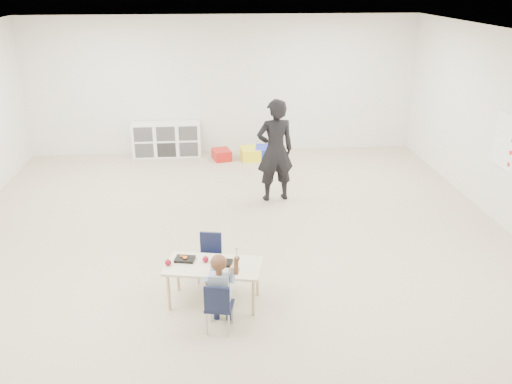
{
  "coord_description": "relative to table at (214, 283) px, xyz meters",
  "views": [
    {
      "loc": [
        -0.36,
        -6.64,
        3.5
      ],
      "look_at": [
        0.25,
        -0.05,
        0.85
      ],
      "focal_mm": 38.0,
      "sensor_mm": 36.0,
      "label": 1
    }
  ],
  "objects": [
    {
      "name": "milk_carton",
      "position": [
        0.0,
        -0.15,
        0.29
      ],
      "size": [
        0.08,
        0.08,
        0.1
      ],
      "primitive_type": "cube",
      "rotation": [
        0.0,
        0.0,
        -0.21
      ],
      "color": "white",
      "rests_on": "table"
    },
    {
      "name": "cubby_shelf",
      "position": [
        -0.86,
        5.58,
        0.1
      ],
      "size": [
        1.4,
        0.4,
        0.7
      ],
      "primitive_type": "cube",
      "color": "white",
      "rests_on": "ground"
    },
    {
      "name": "apple_near",
      "position": [
        -0.09,
        0.07,
        0.28
      ],
      "size": [
        0.07,
        0.07,
        0.07
      ],
      "primitive_type": "sphere",
      "color": "maroon",
      "rests_on": "table"
    },
    {
      "name": "table",
      "position": [
        0.0,
        0.0,
        0.0
      ],
      "size": [
        1.16,
        0.74,
        0.49
      ],
      "rotation": [
        0.0,
        0.0,
        -0.21
      ],
      "color": "beige",
      "rests_on": "ground"
    },
    {
      "name": "lunch_tray_near",
      "position": [
        0.1,
        0.01,
        0.26
      ],
      "size": [
        0.25,
        0.2,
        0.03
      ],
      "primitive_type": "cube",
      "rotation": [
        0.0,
        0.0,
        -0.21
      ],
      "color": "black",
      "rests_on": "table"
    },
    {
      "name": "rules_poster",
      "position": [
        4.32,
        1.9,
        1.0
      ],
      "size": [
        0.02,
        0.6,
        0.8
      ],
      "primitive_type": "cube",
      "color": "white",
      "rests_on": "room"
    },
    {
      "name": "bin_blue",
      "position": [
        1.15,
        5.23,
        -0.13
      ],
      "size": [
        0.44,
        0.53,
        0.24
      ],
      "primitive_type": "cube",
      "rotation": [
        0.0,
        0.0,
        -0.14
      ],
      "color": "#1B2DCB",
      "rests_on": "ground"
    },
    {
      "name": "bin_red",
      "position": [
        0.26,
        5.21,
        -0.15
      ],
      "size": [
        0.41,
        0.49,
        0.21
      ],
      "primitive_type": "cube",
      "rotation": [
        0.0,
        0.0,
        0.21
      ],
      "color": "red",
      "rests_on": "ground"
    },
    {
      "name": "bin_yellow",
      "position": [
        0.85,
        5.19,
        -0.13
      ],
      "size": [
        0.41,
        0.51,
        0.23
      ],
      "primitive_type": "cube",
      "rotation": [
        0.0,
        0.0,
        0.08
      ],
      "color": "yellow",
      "rests_on": "ground"
    },
    {
      "name": "lunch_tray_far",
      "position": [
        -0.32,
        0.14,
        0.26
      ],
      "size": [
        0.25,
        0.2,
        0.03
      ],
      "primitive_type": "cube",
      "rotation": [
        0.0,
        0.0,
        -0.21
      ],
      "color": "black",
      "rests_on": "table"
    },
    {
      "name": "apple_far",
      "position": [
        -0.5,
        0.04,
        0.28
      ],
      "size": [
        0.07,
        0.07,
        0.07
      ],
      "primitive_type": "sphere",
      "color": "maroon",
      "rests_on": "table"
    },
    {
      "name": "adult",
      "position": [
        1.07,
        3.03,
        0.6
      ],
      "size": [
        0.68,
        0.5,
        1.7
      ],
      "primitive_type": "imported",
      "rotation": [
        0.0,
        0.0,
        3.31
      ],
      "color": "black",
      "rests_on": "ground"
    },
    {
      "name": "room",
      "position": [
        0.34,
        1.3,
        1.15
      ],
      "size": [
        9.0,
        9.02,
        2.8
      ],
      "color": "#C0AF94",
      "rests_on": "ground"
    },
    {
      "name": "chair_near",
      "position": [
        0.05,
        -0.51,
        0.04
      ],
      "size": [
        0.33,
        0.32,
        0.59
      ],
      "primitive_type": null,
      "rotation": [
        0.0,
        0.0,
        -0.21
      ],
      "color": "#111733",
      "rests_on": "ground"
    },
    {
      "name": "chair_far",
      "position": [
        -0.05,
        0.51,
        0.04
      ],
      "size": [
        0.33,
        0.32,
        0.59
      ],
      "primitive_type": null,
      "rotation": [
        0.0,
        0.0,
        -0.21
      ],
      "color": "#111733",
      "rests_on": "ground"
    },
    {
      "name": "child",
      "position": [
        0.05,
        -0.51,
        0.21
      ],
      "size": [
        0.46,
        0.46,
        0.93
      ],
      "primitive_type": null,
      "rotation": [
        0.0,
        0.0,
        -0.21
      ],
      "color": "#9AB3D1",
      "rests_on": "chair_near"
    },
    {
      "name": "bread_roll",
      "position": [
        0.22,
        -0.15,
        0.27
      ],
      "size": [
        0.09,
        0.09,
        0.07
      ],
      "primitive_type": "ellipsoid",
      "color": "#D9AE59",
      "rests_on": "table"
    }
  ]
}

